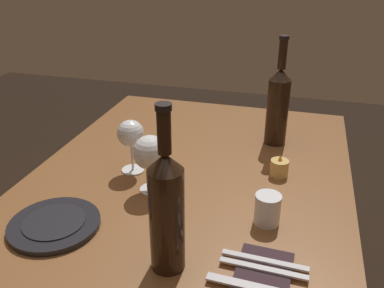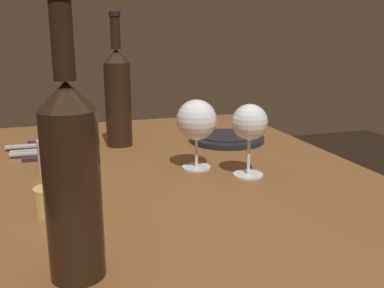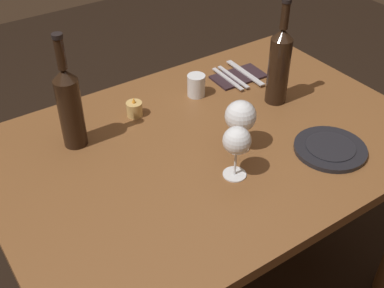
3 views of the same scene
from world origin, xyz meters
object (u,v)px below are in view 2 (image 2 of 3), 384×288
wine_glass_right (197,121)px  fork_inner (47,150)px  water_tumbler (53,158)px  folded_napkin (47,150)px  fork_outer (47,152)px  table_knife (47,145)px  wine_bottle_second (118,95)px  votive_candle (50,201)px  wine_glass_left (250,124)px  wine_bottle (72,176)px  dinner_plate (227,139)px

wine_glass_right → fork_inner: 0.42m
water_tumbler → folded_napkin: water_tumbler is taller
water_tumbler → fork_outer: 0.15m
fork_outer → table_knife: 0.08m
wine_bottle_second → votive_candle: 0.49m
wine_glass_left → folded_napkin: size_ratio=0.81×
wine_bottle_second → water_tumbler: size_ratio=4.68×
wine_bottle → votive_candle: size_ratio=5.28×
table_knife → wine_glass_right: bearing=-131.6°
wine_glass_left → wine_bottle_second: bearing=32.8°
folded_napkin → fork_outer: fork_outer is taller
wine_glass_right → votive_candle: bearing=117.9°
fork_inner → wine_bottle_second: bearing=-81.1°
dinner_plate → wine_glass_right: bearing=142.8°
folded_napkin → fork_inner: bearing=180.0°
wine_bottle → table_knife: wine_bottle is taller
water_tumbler → wine_bottle_second: bearing=-41.7°
wine_glass_right → fork_inner: (0.24, 0.33, -0.10)m
wine_bottle → table_knife: size_ratio=1.68×
water_tumbler → wine_glass_right: bearing=-101.6°
water_tumbler → table_knife: size_ratio=0.36×
water_tumbler → folded_napkin: 0.20m
dinner_plate → fork_inner: dinner_plate is taller
votive_candle → folded_napkin: votive_candle is taller
wine_bottle → wine_bottle_second: bearing=-13.4°
fork_inner → table_knife: same height
wine_glass_right → fork_outer: (0.21, 0.33, -0.10)m
wine_glass_left → water_tumbler: size_ratio=2.08×
wine_glass_right → wine_bottle_second: bearing=27.0°
folded_napkin → fork_outer: 0.05m
votive_candle → fork_outer: 0.38m
wine_bottle → wine_bottle_second: 0.67m
wine_glass_right → fork_inner: size_ratio=0.88×
wine_glass_right → dinner_plate: wine_glass_right is taller
fork_inner → dinner_plate: bearing=-92.4°
wine_bottle_second → table_knife: 0.23m
dinner_plate → wine_bottle_second: bearing=80.4°
votive_candle → fork_outer: bearing=0.5°
table_knife → wine_glass_left: bearing=-132.0°
wine_glass_left → wine_glass_right: (0.09, 0.09, -0.00)m
dinner_plate → fork_outer: 0.49m
fork_outer → wine_glass_left: bearing=-125.3°
fork_outer → table_knife: size_ratio=0.86×
wine_bottle_second → table_knife: wine_bottle_second is taller
water_tumbler → dinner_plate: bearing=-72.5°
wine_bottle_second → fork_outer: wine_bottle_second is taller
wine_glass_right → table_knife: wine_glass_right is taller
wine_bottle → fork_inner: 0.64m
wine_bottle → folded_napkin: (0.65, 0.04, -0.13)m
wine_glass_left → fork_outer: size_ratio=0.88×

